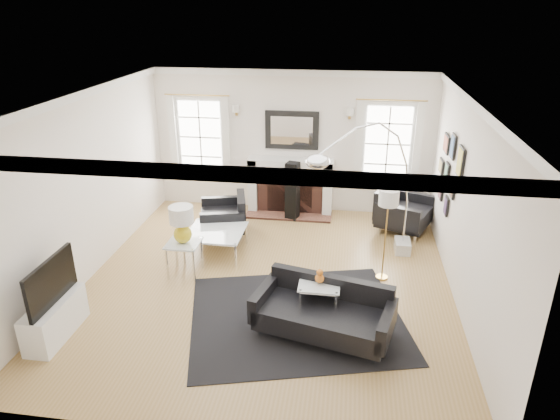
% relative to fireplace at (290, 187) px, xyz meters
% --- Properties ---
extents(floor, '(6.00, 6.00, 0.00)m').
position_rel_fireplace_xyz_m(floor, '(0.00, -2.79, -0.54)').
color(floor, '#9C7741').
rests_on(floor, ground).
extents(back_wall, '(5.50, 0.04, 2.80)m').
position_rel_fireplace_xyz_m(back_wall, '(0.00, 0.21, 0.86)').
color(back_wall, white).
rests_on(back_wall, floor).
extents(front_wall, '(5.50, 0.04, 2.80)m').
position_rel_fireplace_xyz_m(front_wall, '(0.00, -5.79, 0.86)').
color(front_wall, white).
rests_on(front_wall, floor).
extents(left_wall, '(0.04, 6.00, 2.80)m').
position_rel_fireplace_xyz_m(left_wall, '(-2.75, -2.79, 0.86)').
color(left_wall, white).
rests_on(left_wall, floor).
extents(right_wall, '(0.04, 6.00, 2.80)m').
position_rel_fireplace_xyz_m(right_wall, '(2.75, -2.79, 0.86)').
color(right_wall, white).
rests_on(right_wall, floor).
extents(ceiling, '(5.50, 6.00, 0.02)m').
position_rel_fireplace_xyz_m(ceiling, '(0.00, -2.79, 2.26)').
color(ceiling, white).
rests_on(ceiling, back_wall).
extents(crown_molding, '(5.50, 6.00, 0.12)m').
position_rel_fireplace_xyz_m(crown_molding, '(0.00, -2.79, 2.20)').
color(crown_molding, white).
rests_on(crown_molding, back_wall).
extents(fireplace, '(1.70, 0.69, 1.11)m').
position_rel_fireplace_xyz_m(fireplace, '(0.00, 0.00, 0.00)').
color(fireplace, white).
rests_on(fireplace, floor).
extents(mantel_mirror, '(1.05, 0.07, 0.75)m').
position_rel_fireplace_xyz_m(mantel_mirror, '(0.00, 0.16, 1.11)').
color(mantel_mirror, black).
rests_on(mantel_mirror, back_wall).
extents(window_left, '(1.24, 0.15, 1.62)m').
position_rel_fireplace_xyz_m(window_left, '(-1.85, 0.16, 0.92)').
color(window_left, white).
rests_on(window_left, back_wall).
extents(window_right, '(1.24, 0.15, 1.62)m').
position_rel_fireplace_xyz_m(window_right, '(1.85, 0.16, 0.92)').
color(window_right, white).
rests_on(window_right, back_wall).
extents(gallery_wall, '(0.04, 1.73, 1.29)m').
position_rel_fireplace_xyz_m(gallery_wall, '(2.72, -1.50, 0.99)').
color(gallery_wall, black).
rests_on(gallery_wall, right_wall).
extents(tv_unit, '(0.35, 1.00, 1.09)m').
position_rel_fireplace_xyz_m(tv_unit, '(-2.44, -4.49, -0.21)').
color(tv_unit, white).
rests_on(tv_unit, floor).
extents(area_rug, '(3.32, 2.99, 0.01)m').
position_rel_fireplace_xyz_m(area_rug, '(0.55, -3.67, -0.54)').
color(area_rug, black).
rests_on(area_rug, floor).
extents(sofa, '(1.88, 1.19, 0.57)m').
position_rel_fireplace_xyz_m(sofa, '(0.93, -3.94, -0.23)').
color(sofa, black).
rests_on(sofa, floor).
extents(armchair_left, '(0.99, 1.06, 0.60)m').
position_rel_fireplace_xyz_m(armchair_left, '(-1.04, -1.19, -0.21)').
color(armchair_left, black).
rests_on(armchair_left, floor).
extents(armchair_right, '(1.17, 1.24, 0.66)m').
position_rel_fireplace_xyz_m(armchair_right, '(2.14, -0.59, -0.17)').
color(armchair_right, black).
rests_on(armchair_right, floor).
extents(coffee_table, '(0.93, 0.93, 0.41)m').
position_rel_fireplace_xyz_m(coffee_table, '(-1.01, -1.99, -0.16)').
color(coffee_table, silver).
rests_on(coffee_table, floor).
extents(side_table_left, '(0.50, 0.50, 0.55)m').
position_rel_fireplace_xyz_m(side_table_left, '(-1.32, -2.74, -0.10)').
color(side_table_left, silver).
rests_on(side_table_left, floor).
extents(nesting_table, '(0.54, 0.45, 0.59)m').
position_rel_fireplace_xyz_m(nesting_table, '(0.85, -3.72, -0.07)').
color(nesting_table, silver).
rests_on(nesting_table, floor).
extents(gourd_lamp, '(0.37, 0.37, 0.59)m').
position_rel_fireplace_xyz_m(gourd_lamp, '(-1.32, -2.74, 0.35)').
color(gourd_lamp, yellow).
rests_on(gourd_lamp, side_table_left).
extents(orange_vase, '(0.12, 0.12, 0.19)m').
position_rel_fireplace_xyz_m(orange_vase, '(0.85, -3.72, 0.15)').
color(orange_vase, orange).
rests_on(orange_vase, nesting_table).
extents(arc_floor_lamp, '(1.71, 1.59, 2.43)m').
position_rel_fireplace_xyz_m(arc_floor_lamp, '(1.42, -2.08, 0.77)').
color(arc_floor_lamp, silver).
rests_on(arc_floor_lamp, floor).
extents(stick_floor_lamp, '(0.30, 0.30, 1.46)m').
position_rel_fireplace_xyz_m(stick_floor_lamp, '(1.74, -2.43, 0.73)').
color(stick_floor_lamp, '#BA9040').
rests_on(stick_floor_lamp, floor).
extents(speaker_tower, '(0.28, 0.28, 1.16)m').
position_rel_fireplace_xyz_m(speaker_tower, '(0.09, -0.36, 0.04)').
color(speaker_tower, black).
rests_on(speaker_tower, floor).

